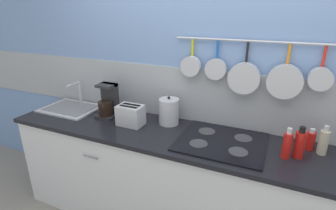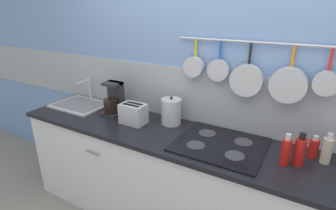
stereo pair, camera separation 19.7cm
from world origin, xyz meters
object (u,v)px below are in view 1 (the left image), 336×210
(bottle_olive_oil, at_px, (287,145))
(bottle_dish_soap, at_px, (324,142))
(toaster, at_px, (131,115))
(bottle_sesame_oil, at_px, (300,144))
(coffee_maker, at_px, (108,103))
(kettle, at_px, (169,111))
(bottle_vinegar, at_px, (310,140))

(bottle_olive_oil, height_order, bottle_dish_soap, bottle_olive_oil)
(toaster, height_order, bottle_olive_oil, bottle_olive_oil)
(toaster, xyz_separation_m, bottle_sesame_oil, (1.27, 0.01, 0.01))
(bottle_olive_oil, relative_size, bottle_dish_soap, 1.03)
(bottle_dish_soap, bearing_deg, coffee_maker, -178.74)
(coffee_maker, relative_size, bottle_dish_soap, 1.46)
(kettle, relative_size, bottle_olive_oil, 1.14)
(kettle, height_order, bottle_dish_soap, kettle)
(coffee_maker, bearing_deg, bottle_olive_oil, -4.42)
(toaster, xyz_separation_m, bottle_dish_soap, (1.42, 0.12, 0.01))
(coffee_maker, distance_m, bottle_vinegar, 1.63)
(kettle, relative_size, bottle_dish_soap, 1.18)
(coffee_maker, bearing_deg, kettle, 7.07)
(bottle_vinegar, bearing_deg, coffee_maker, -177.63)
(kettle, distance_m, bottle_vinegar, 1.07)
(coffee_maker, bearing_deg, bottle_vinegar, 2.37)
(toaster, height_order, kettle, kettle)
(bottle_sesame_oil, bearing_deg, bottle_dish_soap, 37.12)
(toaster, bearing_deg, coffee_maker, 163.82)
(bottle_sesame_oil, relative_size, bottle_vinegar, 1.39)
(bottle_vinegar, distance_m, bottle_dish_soap, 0.08)
(bottle_dish_soap, bearing_deg, bottle_sesame_oil, -142.88)
(coffee_maker, height_order, bottle_dish_soap, coffee_maker)
(kettle, xyz_separation_m, bottle_dish_soap, (1.14, -0.03, -0.02))
(coffee_maker, height_order, bottle_sesame_oil, coffee_maker)
(bottle_sesame_oil, distance_m, bottle_vinegar, 0.16)
(toaster, height_order, bottle_dish_soap, bottle_dish_soap)
(kettle, bearing_deg, bottle_sesame_oil, -8.29)
(kettle, bearing_deg, coffee_maker, -172.93)
(coffee_maker, xyz_separation_m, bottle_olive_oil, (1.48, -0.11, -0.03))
(bottle_sesame_oil, xyz_separation_m, bottle_vinegar, (0.08, 0.14, -0.03))
(bottle_olive_oil, bearing_deg, kettle, 168.61)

